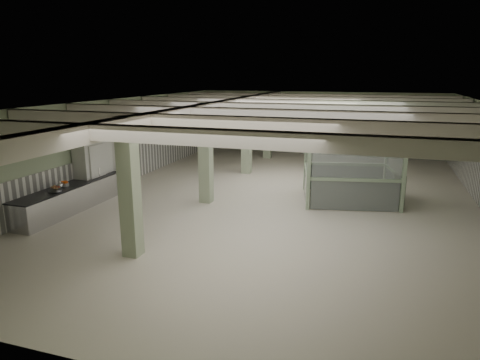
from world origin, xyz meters
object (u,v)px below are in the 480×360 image
(prep_counter, at_px, (74,196))
(filing_cabinet, at_px, (398,191))
(guard_booth, at_px, (351,152))
(walkin_cooler, at_px, (100,169))

(prep_counter, relative_size, filing_cabinet, 4.25)
(prep_counter, height_order, guard_booth, guard_booth)
(prep_counter, relative_size, guard_booth, 1.32)
(prep_counter, xyz_separation_m, filing_cabinet, (10.71, 3.65, 0.14))
(prep_counter, bearing_deg, walkin_cooler, 92.84)
(walkin_cooler, relative_size, guard_booth, 0.59)
(walkin_cooler, bearing_deg, filing_cabinet, 10.29)
(walkin_cooler, relative_size, filing_cabinet, 1.90)
(filing_cabinet, bearing_deg, prep_counter, -166.94)
(prep_counter, bearing_deg, guard_booth, 24.30)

